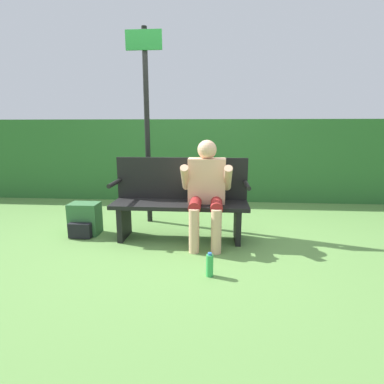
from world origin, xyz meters
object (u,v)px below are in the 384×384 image
Objects in this scene: park_bench at (180,199)px; water_bottle at (210,265)px; person_seated at (206,187)px; backpack at (85,220)px; parked_car at (269,142)px; signpost at (147,115)px.

park_bench is 7.16× the size of water_bottle.
backpack is at bearing 175.55° from person_seated.
parked_car is (3.03, 11.62, 0.16)m from park_bench.
person_seated is 1.00m from water_bottle.
parked_car reaches higher than person_seated.
signpost is 11.62m from parked_car.
backpack is (-1.19, -0.01, -0.28)m from park_bench.
signpost is at bearing -93.66° from parked_car.
signpost reaches higher than park_bench.
parked_car reaches higher than water_bottle.
person_seated reaches higher than park_bench.
water_bottle is at bearing -31.54° from backpack.
parked_car is (2.72, 11.74, -0.01)m from person_seated.
parked_car is at bearing 78.06° from water_bottle.
person_seated is 0.46× the size of signpost.
backpack is 12.38m from parked_car.
water_bottle is 0.09× the size of signpost.
signpost is (0.68, 0.59, 1.27)m from backpack.
park_bench is at bearing -48.78° from signpost.
park_bench is 1.25m from signpost.
backpack is 0.09× the size of parked_car.
parked_car is at bearing 76.96° from person_seated.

